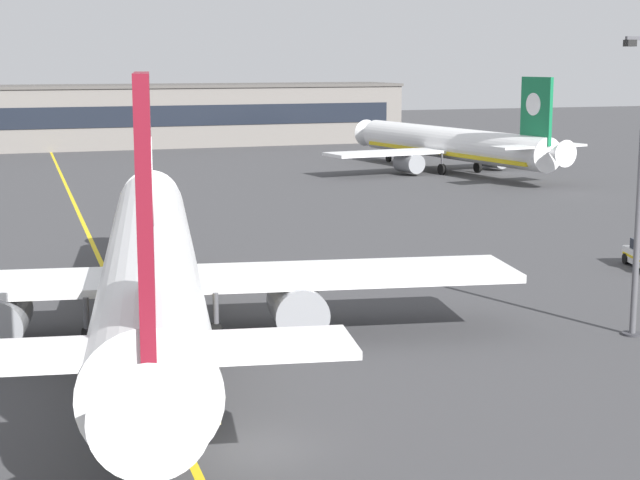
{
  "coord_description": "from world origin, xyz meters",
  "views": [
    {
      "loc": [
        -8.21,
        -29.27,
        11.96
      ],
      "look_at": [
        6.96,
        12.38,
        4.19
      ],
      "focal_mm": 57.7,
      "sensor_mm": 36.0,
      "label": 1
    }
  ],
  "objects": [
    {
      "name": "taxiway_centreline",
      "position": [
        0.0,
        30.0,
        0.0
      ],
      "size": [
        10.93,
        179.7,
        0.01
      ],
      "primitive_type": "cube",
      "rotation": [
        0.0,
        0.0,
        -0.06
      ],
      "color": "yellow",
      "rests_on": "ground"
    },
    {
      "name": "apron_lamp_post",
      "position": [
        19.79,
        7.29,
        6.82
      ],
      "size": [
        2.24,
        0.9,
        13.02
      ],
      "color": "#515156",
      "rests_on": "ground"
    },
    {
      "name": "ground_plane",
      "position": [
        0.0,
        0.0,
        0.0
      ],
      "size": [
        400.0,
        400.0,
        0.0
      ],
      "primitive_type": "plane",
      "color": "#3D3D3F"
    },
    {
      "name": "safety_cone_by_nose_gear",
      "position": [
        1.64,
        29.71,
        0.26
      ],
      "size": [
        0.44,
        0.44,
        0.55
      ],
      "color": "orange",
      "rests_on": "ground"
    },
    {
      "name": "airliner_background",
      "position": [
        43.09,
        70.06,
        3.01
      ],
      "size": [
        28.92,
        37.07,
        10.41
      ],
      "color": "white",
      "rests_on": "ground"
    },
    {
      "name": "airliner_foreground",
      "position": [
        -0.41,
        13.03,
        3.37
      ],
      "size": [
        32.33,
        41.27,
        11.65
      ],
      "color": "white",
      "rests_on": "ground"
    }
  ]
}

